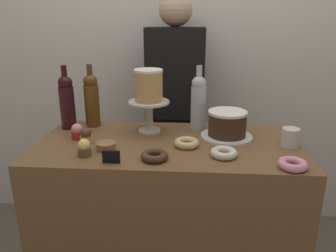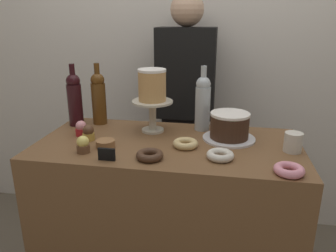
# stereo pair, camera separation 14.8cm
# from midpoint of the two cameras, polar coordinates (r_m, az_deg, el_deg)

# --- Properties ---
(back_wall) EXTENTS (6.00, 0.05, 2.60)m
(back_wall) POSITION_cam_midpoint_polar(r_m,az_deg,el_deg) (2.28, -0.33, 14.49)
(back_wall) COLOR silver
(back_wall) RESTS_ON ground_plane
(display_counter) EXTENTS (1.20, 0.60, 0.91)m
(display_counter) POSITION_cam_midpoint_polar(r_m,az_deg,el_deg) (1.73, -2.57, -17.11)
(display_counter) COLOR brown
(display_counter) RESTS_ON ground_plane
(cake_stand_pedestal) EXTENTS (0.20, 0.20, 0.16)m
(cake_stand_pedestal) POSITION_cam_midpoint_polar(r_m,az_deg,el_deg) (1.62, -5.92, 2.51)
(cake_stand_pedestal) COLOR beige
(cake_stand_pedestal) RESTS_ON display_counter
(white_layer_cake) EXTENTS (0.14, 0.14, 0.15)m
(white_layer_cake) POSITION_cam_midpoint_polar(r_m,az_deg,el_deg) (1.59, -6.08, 7.03)
(white_layer_cake) COLOR tan
(white_layer_cake) RESTS_ON cake_stand_pedestal
(silver_serving_platter) EXTENTS (0.25, 0.25, 0.01)m
(silver_serving_platter) POSITION_cam_midpoint_polar(r_m,az_deg,el_deg) (1.58, 7.54, -1.81)
(silver_serving_platter) COLOR white
(silver_serving_platter) RESTS_ON display_counter
(chocolate_round_cake) EXTENTS (0.18, 0.18, 0.12)m
(chocolate_round_cake) POSITION_cam_midpoint_polar(r_m,az_deg,el_deg) (1.56, 7.64, 0.43)
(chocolate_round_cake) COLOR #3D2619
(chocolate_round_cake) RESTS_ON silver_serving_platter
(wine_bottle_amber) EXTENTS (0.08, 0.08, 0.33)m
(wine_bottle_amber) POSITION_cam_midpoint_polar(r_m,az_deg,el_deg) (1.76, -15.54, 4.50)
(wine_bottle_amber) COLOR #5B3814
(wine_bottle_amber) RESTS_ON display_counter
(wine_bottle_dark_red) EXTENTS (0.08, 0.08, 0.33)m
(wine_bottle_dark_red) POSITION_cam_midpoint_polar(r_m,az_deg,el_deg) (1.76, -19.54, 4.09)
(wine_bottle_dark_red) COLOR black
(wine_bottle_dark_red) RESTS_ON display_counter
(wine_bottle_clear) EXTENTS (0.08, 0.08, 0.33)m
(wine_bottle_clear) POSITION_cam_midpoint_polar(r_m,az_deg,el_deg) (1.66, 2.77, 4.28)
(wine_bottle_clear) COLOR #B2BCC1
(wine_bottle_clear) RESTS_ON display_counter
(cupcake_lemon) EXTENTS (0.06, 0.06, 0.07)m
(cupcake_lemon) POSITION_cam_midpoint_polar(r_m,az_deg,el_deg) (1.42, -17.33, -3.74)
(cupcake_lemon) COLOR brown
(cupcake_lemon) RESTS_ON display_counter
(cupcake_chocolate) EXTENTS (0.06, 0.06, 0.07)m
(cupcake_chocolate) POSITION_cam_midpoint_polar(r_m,az_deg,el_deg) (1.55, -16.76, -1.70)
(cupcake_chocolate) COLOR gold
(cupcake_chocolate) RESTS_ON display_counter
(cupcake_strawberry) EXTENTS (0.06, 0.06, 0.07)m
(cupcake_strawberry) POSITION_cam_midpoint_polar(r_m,az_deg,el_deg) (1.62, -18.09, -0.99)
(cupcake_strawberry) COLOR red
(cupcake_strawberry) RESTS_ON display_counter
(donut_pink) EXTENTS (0.11, 0.11, 0.03)m
(donut_pink) POSITION_cam_midpoint_polar(r_m,az_deg,el_deg) (1.31, 17.93, -6.43)
(donut_pink) COLOR pink
(donut_pink) RESTS_ON display_counter
(donut_glazed) EXTENTS (0.11, 0.11, 0.03)m
(donut_glazed) POSITION_cam_midpoint_polar(r_m,az_deg,el_deg) (1.46, 0.36, -3.02)
(donut_glazed) COLOR #E0C17F
(donut_glazed) RESTS_ON display_counter
(donut_chocolate) EXTENTS (0.11, 0.11, 0.03)m
(donut_chocolate) POSITION_cam_midpoint_polar(r_m,az_deg,el_deg) (1.33, -5.57, -5.25)
(donut_chocolate) COLOR #472D1E
(donut_chocolate) RESTS_ON display_counter
(donut_sugar) EXTENTS (0.11, 0.11, 0.03)m
(donut_sugar) POSITION_cam_midpoint_polar(r_m,az_deg,el_deg) (1.36, 6.64, -4.74)
(donut_sugar) COLOR silver
(donut_sugar) RESTS_ON display_counter
(cookie_stack) EXTENTS (0.08, 0.08, 0.03)m
(cookie_stack) POSITION_cam_midpoint_polar(r_m,az_deg,el_deg) (1.46, -13.64, -3.49)
(cookie_stack) COLOR olive
(cookie_stack) RESTS_ON display_counter
(price_sign_chalkboard) EXTENTS (0.07, 0.01, 0.05)m
(price_sign_chalkboard) POSITION_cam_midpoint_polar(r_m,az_deg,el_deg) (1.32, -13.08, -5.33)
(price_sign_chalkboard) COLOR black
(price_sign_chalkboard) RESTS_ON display_counter
(coffee_cup_ceramic) EXTENTS (0.08, 0.08, 0.08)m
(coffee_cup_ceramic) POSITION_cam_midpoint_polar(r_m,az_deg,el_deg) (1.52, 17.96, -1.98)
(coffee_cup_ceramic) COLOR silver
(coffee_cup_ceramic) RESTS_ON display_counter
(barista_figure) EXTENTS (0.36, 0.22, 1.60)m
(barista_figure) POSITION_cam_midpoint_polar(r_m,az_deg,el_deg) (2.14, -0.65, 1.65)
(barista_figure) COLOR black
(barista_figure) RESTS_ON ground_plane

